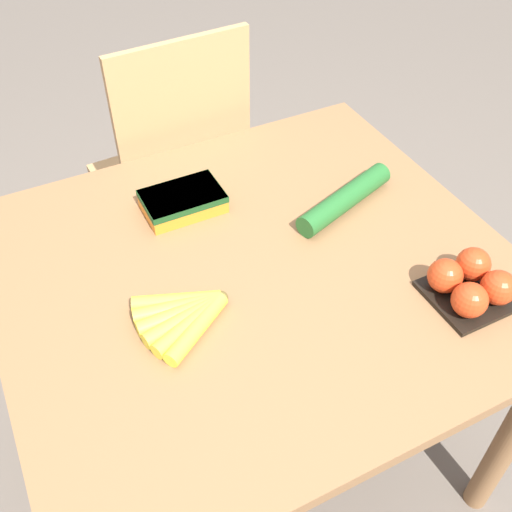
{
  "coord_description": "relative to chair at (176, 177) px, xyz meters",
  "views": [
    {
      "loc": [
        -0.39,
        -0.78,
        1.63
      ],
      "look_at": [
        0.0,
        0.0,
        0.77
      ],
      "focal_mm": 42.0,
      "sensor_mm": 36.0,
      "label": 1
    }
  ],
  "objects": [
    {
      "name": "chair",
      "position": [
        0.0,
        0.0,
        0.0
      ],
      "size": [
        0.44,
        0.42,
        0.99
      ],
      "rotation": [
        0.0,
        0.0,
        3.19
      ],
      "color": "tan",
      "rests_on": "ground_plane"
    },
    {
      "name": "ground_plane",
      "position": [
        -0.06,
        -0.67,
        -0.5
      ],
      "size": [
        12.0,
        12.0,
        0.0
      ],
      "primitive_type": "plane",
      "color": "#665B51"
    },
    {
      "name": "dining_table",
      "position": [
        -0.06,
        -0.67,
        0.13
      ],
      "size": [
        1.04,
        0.95,
        0.74
      ],
      "color": "olive",
      "rests_on": "ground_plane"
    },
    {
      "name": "tomato_pack",
      "position": [
        0.27,
        -0.93,
        0.28
      ],
      "size": [
        0.15,
        0.15,
        0.08
      ],
      "color": "black",
      "rests_on": "dining_table"
    },
    {
      "name": "banana_bunch",
      "position": [
        -0.24,
        -0.74,
        0.26
      ],
      "size": [
        0.18,
        0.18,
        0.03
      ],
      "color": "brown",
      "rests_on": "dining_table"
    },
    {
      "name": "carrot_bag",
      "position": [
        -0.12,
        -0.43,
        0.27
      ],
      "size": [
        0.18,
        0.12,
        0.04
      ],
      "color": "orange",
      "rests_on": "dining_table"
    },
    {
      "name": "cucumber_near",
      "position": [
        0.21,
        -0.59,
        0.27
      ],
      "size": [
        0.28,
        0.14,
        0.05
      ],
      "color": "#236028",
      "rests_on": "dining_table"
    }
  ]
}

